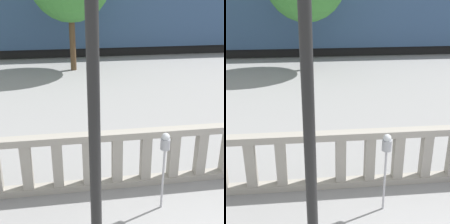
# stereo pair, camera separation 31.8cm
# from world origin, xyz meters

# --- Properties ---
(balustrade) EXTENTS (17.86, 0.24, 1.24)m
(balustrade) POSITION_xyz_m (0.00, 2.94, 0.62)
(balustrade) COLOR gray
(balustrade) RESTS_ON ground
(lamppost) EXTENTS (0.34, 0.34, 5.44)m
(lamppost) POSITION_xyz_m (-2.10, 1.08, 2.68)
(lamppost) COLOR black
(lamppost) RESTS_ON ground
(parking_meter) EXTENTS (0.17, 0.17, 1.55)m
(parking_meter) POSITION_xyz_m (-0.78, 2.13, 1.24)
(parking_meter) COLOR #99999E
(parking_meter) RESTS_ON ground
(train_near) EXTENTS (23.62, 3.09, 4.56)m
(train_near) POSITION_xyz_m (0.95, 17.31, 2.07)
(train_near) COLOR black
(train_near) RESTS_ON ground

